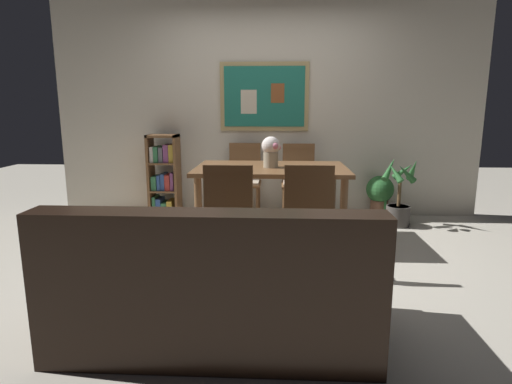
{
  "coord_description": "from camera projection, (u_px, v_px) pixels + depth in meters",
  "views": [
    {
      "loc": [
        0.14,
        -3.61,
        1.35
      ],
      "look_at": [
        -0.04,
        -0.18,
        0.65
      ],
      "focal_mm": 29.67,
      "sensor_mm": 36.0,
      "label": 1
    }
  ],
  "objects": [
    {
      "name": "bookshelf",
      "position": [
        164.0,
        178.0,
        5.15
      ],
      "size": [
        0.36,
        0.28,
        1.01
      ],
      "color": "brown",
      "rests_on": "ground_plane"
    },
    {
      "name": "dining_table",
      "position": [
        271.0,
        176.0,
        4.2
      ],
      "size": [
        1.49,
        0.95,
        0.76
      ],
      "color": "brown",
      "rests_on": "ground_plane"
    },
    {
      "name": "dining_chair_far_right",
      "position": [
        299.0,
        176.0,
        5.01
      ],
      "size": [
        0.4,
        0.41,
        0.91
      ],
      "color": "brown",
      "rests_on": "ground_plane"
    },
    {
      "name": "potted_ivy",
      "position": [
        380.0,
        194.0,
        5.11
      ],
      "size": [
        0.33,
        0.33,
        0.53
      ],
      "color": "brown",
      "rests_on": "ground_plane"
    },
    {
      "name": "potted_palm",
      "position": [
        399.0,
        201.0,
        4.81
      ],
      "size": [
        0.4,
        0.4,
        0.8
      ],
      "color": "#4C4742",
      "rests_on": "ground_plane"
    },
    {
      "name": "dining_chair_near_left",
      "position": [
        230.0,
        209.0,
        3.39
      ],
      "size": [
        0.4,
        0.41,
        0.91
      ],
      "color": "brown",
      "rests_on": "ground_plane"
    },
    {
      "name": "flower_vase",
      "position": [
        271.0,
        150.0,
        4.11
      ],
      "size": [
        0.19,
        0.19,
        0.3
      ],
      "color": "tan",
      "rests_on": "dining_table"
    },
    {
      "name": "dining_chair_near_right",
      "position": [
        308.0,
        209.0,
        3.39
      ],
      "size": [
        0.4,
        0.41,
        0.91
      ],
      "color": "brown",
      "rests_on": "ground_plane"
    },
    {
      "name": "wall_back_with_painting",
      "position": [
        267.0,
        110.0,
        5.2
      ],
      "size": [
        5.2,
        0.14,
        2.6
      ],
      "color": "beige",
      "rests_on": "ground_plane"
    },
    {
      "name": "dining_chair_far_left",
      "position": [
        244.0,
        175.0,
        5.09
      ],
      "size": [
        0.4,
        0.41,
        0.91
      ],
      "color": "brown",
      "rests_on": "ground_plane"
    },
    {
      "name": "leather_couch",
      "position": [
        215.0,
        290.0,
        2.43
      ],
      "size": [
        1.8,
        0.84,
        0.84
      ],
      "color": "black",
      "rests_on": "ground_plane"
    },
    {
      "name": "ground_plane",
      "position": [
        261.0,
        259.0,
        3.81
      ],
      "size": [
        12.0,
        12.0,
        0.0
      ],
      "primitive_type": "plane",
      "color": "beige"
    }
  ]
}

